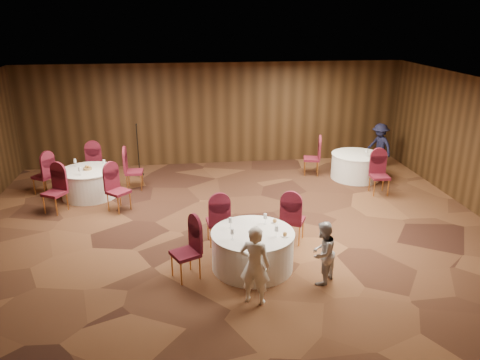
{
  "coord_description": "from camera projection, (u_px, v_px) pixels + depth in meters",
  "views": [
    {
      "loc": [
        -1.05,
        -9.58,
        4.67
      ],
      "look_at": [
        0.2,
        0.2,
        1.1
      ],
      "focal_mm": 35.0,
      "sensor_mm": 36.0,
      "label": 1
    }
  ],
  "objects": [
    {
      "name": "ground",
      "position": [
        232.0,
        229.0,
        10.65
      ],
      "size": [
        12.0,
        12.0,
        0.0
      ],
      "primitive_type": "plane",
      "color": "black",
      "rests_on": "ground"
    },
    {
      "name": "room_shell",
      "position": [
        232.0,
        146.0,
        9.98
      ],
      "size": [
        12.0,
        12.0,
        12.0
      ],
      "color": "silver",
      "rests_on": "ground"
    },
    {
      "name": "table_main",
      "position": [
        253.0,
        250.0,
        8.93
      ],
      "size": [
        1.59,
        1.59,
        0.74
      ],
      "color": "white",
      "rests_on": "ground"
    },
    {
      "name": "table_left",
      "position": [
        89.0,
        183.0,
        12.42
      ],
      "size": [
        1.47,
        1.47,
        0.74
      ],
      "color": "white",
      "rests_on": "ground"
    },
    {
      "name": "table_right",
      "position": [
        356.0,
        166.0,
        13.76
      ],
      "size": [
        1.46,
        1.46,
        0.74
      ],
      "color": "white",
      "rests_on": "ground"
    },
    {
      "name": "chairs_main",
      "position": [
        234.0,
        230.0,
        9.44
      ],
      "size": [
        2.99,
        1.93,
        1.0
      ],
      "color": "#450D1B",
      "rests_on": "ground"
    },
    {
      "name": "chairs_left",
      "position": [
        90.0,
        178.0,
        12.38
      ],
      "size": [
        3.01,
        3.07,
        1.0
      ],
      "color": "#450D1B",
      "rests_on": "ground"
    },
    {
      "name": "chairs_right",
      "position": [
        344.0,
        167.0,
        13.28
      ],
      "size": [
        1.97,
        2.38,
        1.0
      ],
      "color": "#450D1B",
      "rests_on": "ground"
    },
    {
      "name": "tabletop_main",
      "position": [
        261.0,
        229.0,
        8.71
      ],
      "size": [
        1.09,
        1.01,
        0.22
      ],
      "color": "silver",
      "rests_on": "table_main"
    },
    {
      "name": "tabletop_left",
      "position": [
        87.0,
        167.0,
        12.27
      ],
      "size": [
        0.86,
        0.81,
        0.22
      ],
      "color": "silver",
      "rests_on": "table_left"
    },
    {
      "name": "tabletop_right",
      "position": [
        367.0,
        151.0,
        13.38
      ],
      "size": [
        0.08,
        0.08,
        0.22
      ],
      "color": "silver",
      "rests_on": "table_right"
    },
    {
      "name": "mic_stand",
      "position": [
        139.0,
        160.0,
        14.01
      ],
      "size": [
        0.24,
        0.24,
        1.57
      ],
      "color": "black",
      "rests_on": "ground"
    },
    {
      "name": "woman_a",
      "position": [
        255.0,
        265.0,
        7.73
      ],
      "size": [
        0.61,
        0.51,
        1.42
      ],
      "primitive_type": "imported",
      "rotation": [
        0.0,
        0.0,
        2.74
      ],
      "color": "white",
      "rests_on": "ground"
    },
    {
      "name": "woman_b",
      "position": [
        323.0,
        253.0,
        8.36
      ],
      "size": [
        0.72,
        0.73,
        1.19
      ],
      "primitive_type": "imported",
      "rotation": [
        0.0,
        0.0,
        3.98
      ],
      "color": "#B2B1B6",
      "rests_on": "ground"
    },
    {
      "name": "man_c",
      "position": [
        379.0,
        146.0,
        14.62
      ],
      "size": [
        0.85,
        1.04,
        1.41
      ],
      "primitive_type": "imported",
      "rotation": [
        0.0,
        0.0,
        5.14
      ],
      "color": "black",
      "rests_on": "ground"
    }
  ]
}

